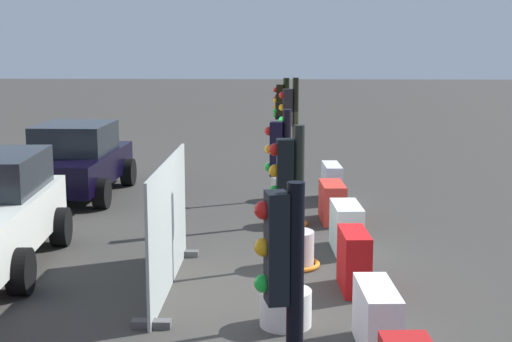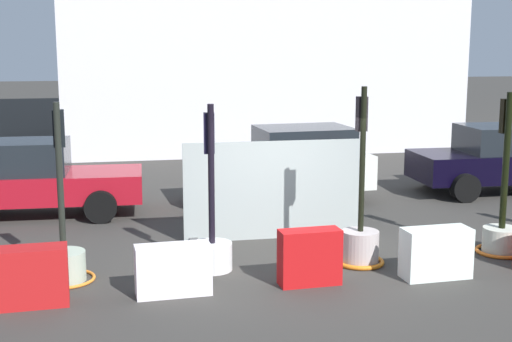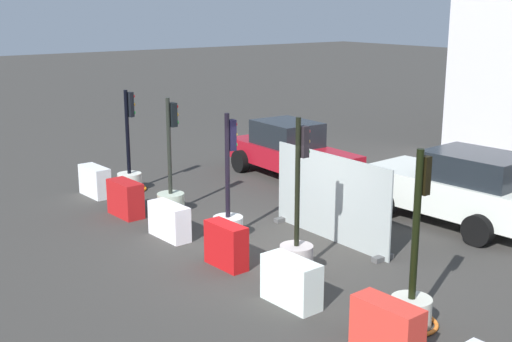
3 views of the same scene
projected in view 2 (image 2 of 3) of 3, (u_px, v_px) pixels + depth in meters
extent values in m
plane|color=#363430|center=(295.00, 268.00, 12.03)|extent=(120.00, 120.00, 0.00)
cylinder|color=#AAB8A2|center=(64.00, 266.00, 11.34)|extent=(0.68, 0.68, 0.47)
cylinder|color=black|center=(60.00, 178.00, 11.09)|extent=(0.10, 0.10, 2.37)
cube|color=black|center=(59.00, 128.00, 11.07)|extent=(0.19, 0.16, 0.58)
sphere|color=red|center=(59.00, 115.00, 11.13)|extent=(0.11, 0.11, 0.11)
sphere|color=orange|center=(60.00, 128.00, 11.16)|extent=(0.11, 0.11, 0.11)
sphere|color=green|center=(60.00, 140.00, 11.20)|extent=(0.11, 0.11, 0.11)
torus|color=orange|center=(65.00, 279.00, 11.38)|extent=(0.96, 0.96, 0.05)
cylinder|color=silver|center=(212.00, 256.00, 11.88)|extent=(0.66, 0.66, 0.47)
cylinder|color=black|center=(211.00, 175.00, 11.63)|extent=(0.11, 0.11, 2.30)
cube|color=black|center=(209.00, 133.00, 11.63)|extent=(0.19, 0.17, 0.67)
sphere|color=red|center=(208.00, 119.00, 11.68)|extent=(0.11, 0.11, 0.11)
sphere|color=orange|center=(208.00, 133.00, 11.72)|extent=(0.11, 0.11, 0.11)
sphere|color=green|center=(208.00, 146.00, 11.76)|extent=(0.11, 0.11, 0.11)
cylinder|color=#B3A6A4|center=(360.00, 247.00, 12.19)|extent=(0.64, 0.64, 0.58)
cylinder|color=black|center=(362.00, 160.00, 11.92)|extent=(0.10, 0.10, 2.45)
cube|color=black|center=(362.00, 114.00, 11.90)|extent=(0.17, 0.16, 0.58)
sphere|color=red|center=(361.00, 102.00, 11.95)|extent=(0.11, 0.11, 0.11)
sphere|color=orange|center=(360.00, 113.00, 11.99)|extent=(0.11, 0.11, 0.11)
sphere|color=green|center=(360.00, 125.00, 12.02)|extent=(0.11, 0.11, 0.11)
torus|color=orange|center=(360.00, 261.00, 12.24)|extent=(0.84, 0.84, 0.08)
cylinder|color=beige|center=(501.00, 240.00, 12.83)|extent=(0.66, 0.66, 0.47)
cylinder|color=black|center=(506.00, 161.00, 12.57)|extent=(0.12, 0.12, 2.42)
cube|color=black|center=(505.00, 116.00, 12.55)|extent=(0.15, 0.14, 0.61)
sphere|color=red|center=(504.00, 104.00, 12.59)|extent=(0.10, 0.10, 0.10)
sphere|color=orange|center=(503.00, 116.00, 12.63)|extent=(0.10, 0.10, 0.10)
sphere|color=green|center=(502.00, 127.00, 12.66)|extent=(0.10, 0.10, 0.10)
torus|color=orange|center=(500.00, 251.00, 12.86)|extent=(0.89, 0.89, 0.07)
cube|color=#B51718|center=(31.00, 277.00, 10.24)|extent=(1.06, 0.52, 0.86)
cube|color=white|center=(173.00, 270.00, 10.69)|extent=(1.14, 0.47, 0.77)
cube|color=red|center=(310.00, 257.00, 11.14)|extent=(0.98, 0.43, 0.88)
cube|color=white|center=(436.00, 253.00, 11.46)|extent=(1.12, 0.52, 0.81)
cube|color=black|center=(497.00, 165.00, 17.98)|extent=(4.23, 1.89, 0.68)
cube|color=black|center=(503.00, 139.00, 17.88)|extent=(2.04, 1.63, 0.66)
cylinder|color=black|center=(432.00, 173.00, 18.75)|extent=(0.68, 0.29, 0.68)
cylinder|color=black|center=(465.00, 188.00, 16.88)|extent=(0.68, 0.29, 0.68)
cube|color=maroon|center=(36.00, 186.00, 15.55)|extent=(4.60, 1.82, 0.61)
cube|color=black|center=(23.00, 157.00, 15.40)|extent=(1.94, 1.53, 0.70)
cylinder|color=black|center=(105.00, 190.00, 16.68)|extent=(0.69, 0.30, 0.68)
cylinder|color=black|center=(101.00, 207.00, 14.96)|extent=(0.69, 0.30, 0.68)
cube|color=silver|center=(280.00, 171.00, 16.87)|extent=(4.29, 2.12, 0.79)
cube|color=black|center=(304.00, 140.00, 16.90)|extent=(2.26, 1.75, 0.63)
cylinder|color=black|center=(237.00, 199.00, 15.69)|extent=(0.70, 0.33, 0.68)
cylinder|color=black|center=(218.00, 182.00, 17.53)|extent=(0.70, 0.33, 0.68)
cylinder|color=black|center=(346.00, 192.00, 16.36)|extent=(0.70, 0.33, 0.68)
cylinder|color=black|center=(317.00, 177.00, 18.19)|extent=(0.70, 0.33, 0.68)
cube|color=#9AA4A2|center=(275.00, 190.00, 13.66)|extent=(3.50, 0.04, 1.90)
cube|color=#4C4C4C|center=(193.00, 240.00, 13.53)|extent=(0.16, 0.50, 0.10)
cube|color=#4C4C4C|center=(352.00, 232.00, 14.12)|extent=(0.16, 0.50, 0.10)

